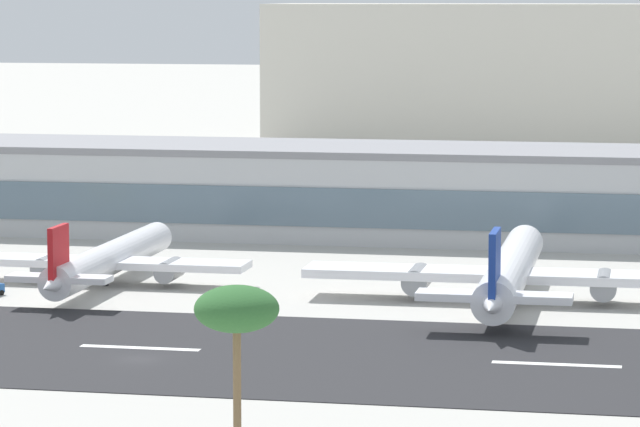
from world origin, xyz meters
The scene contains 9 objects.
ground_plane centered at (0.00, 0.00, 0.00)m, with size 1400.00×1400.00×0.00m, color #B2AFA8.
runway_strip centered at (0.00, 5.13, 0.04)m, with size 800.00×38.52×0.08m, color #262628.
runway_centreline_dash_4 centered at (-1.40, 5.13, 0.09)m, with size 12.00×1.20×0.01m, color white.
runway_centreline_dash_5 centered at (38.86, 5.13, 0.09)m, with size 12.00×1.20×0.01m, color white.
terminal_building centered at (7.46, 89.63, 6.45)m, with size 215.07×23.46×12.89m.
distant_hotel_block centered at (17.63, 231.31, 16.17)m, with size 111.48×32.33×32.34m, color beige.
airliner_red_tail_gate_0 centered at (-16.35, 40.64, 2.93)m, with size 33.88×44.08×9.20m.
airliner_navy_tail_gate_1 centered at (31.57, 37.45, 3.40)m, with size 46.39×51.14×10.68m.
palm_tree_0 centered at (18.47, -36.04, 11.65)m, with size 6.15×6.15×13.53m.
Camera 1 is at (48.38, -157.16, 34.12)m, focal length 99.24 mm.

